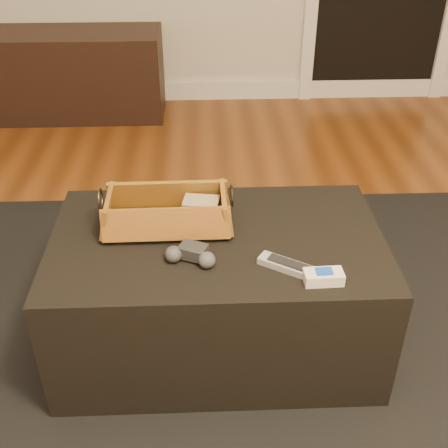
{
  "coord_description": "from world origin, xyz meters",
  "views": [
    {
      "loc": [
        0.15,
        -0.95,
        1.38
      ],
      "look_at": [
        0.2,
        0.41,
        0.49
      ],
      "focal_mm": 45.0,
      "sensor_mm": 36.0,
      "label": 1
    }
  ],
  "objects_px": {
    "media_cabinet": "(56,74)",
    "cream_gadget": "(323,277)",
    "silver_remote": "(294,268)",
    "tv_remote": "(161,222)",
    "wicker_basket": "(167,213)",
    "ottoman": "(218,291)",
    "game_controller": "(191,255)"
  },
  "relations": [
    {
      "from": "ottoman",
      "to": "media_cabinet",
      "type": "bearing_deg",
      "value": 114.25
    },
    {
      "from": "media_cabinet",
      "to": "cream_gadget",
      "type": "height_order",
      "value": "media_cabinet"
    },
    {
      "from": "tv_remote",
      "to": "cream_gadget",
      "type": "height_order",
      "value": "cream_gadget"
    },
    {
      "from": "tv_remote",
      "to": "media_cabinet",
      "type": "bearing_deg",
      "value": 104.06
    },
    {
      "from": "silver_remote",
      "to": "ottoman",
      "type": "bearing_deg",
      "value": 140.13
    },
    {
      "from": "media_cabinet",
      "to": "ottoman",
      "type": "distance_m",
      "value": 2.28
    },
    {
      "from": "media_cabinet",
      "to": "wicker_basket",
      "type": "xyz_separation_m",
      "value": [
        0.79,
        -2.01,
        0.22
      ]
    },
    {
      "from": "tv_remote",
      "to": "silver_remote",
      "type": "distance_m",
      "value": 0.44
    },
    {
      "from": "ottoman",
      "to": "game_controller",
      "type": "height_order",
      "value": "game_controller"
    },
    {
      "from": "media_cabinet",
      "to": "game_controller",
      "type": "height_order",
      "value": "media_cabinet"
    },
    {
      "from": "media_cabinet",
      "to": "cream_gadget",
      "type": "distance_m",
      "value": 2.61
    },
    {
      "from": "media_cabinet",
      "to": "silver_remote",
      "type": "distance_m",
      "value": 2.53
    },
    {
      "from": "silver_remote",
      "to": "wicker_basket",
      "type": "bearing_deg",
      "value": 145.98
    },
    {
      "from": "ottoman",
      "to": "game_controller",
      "type": "bearing_deg",
      "value": -122.62
    },
    {
      "from": "silver_remote",
      "to": "cream_gadget",
      "type": "bearing_deg",
      "value": -35.52
    },
    {
      "from": "game_controller",
      "to": "cream_gadget",
      "type": "height_order",
      "value": "game_controller"
    },
    {
      "from": "media_cabinet",
      "to": "tv_remote",
      "type": "xyz_separation_m",
      "value": [
        0.77,
        -2.03,
        0.2
      ]
    },
    {
      "from": "ottoman",
      "to": "cream_gadget",
      "type": "xyz_separation_m",
      "value": [
        0.28,
        -0.22,
        0.23
      ]
    },
    {
      "from": "media_cabinet",
      "to": "ottoman",
      "type": "bearing_deg",
      "value": -65.75
    },
    {
      "from": "ottoman",
      "to": "tv_remote",
      "type": "xyz_separation_m",
      "value": [
        -0.17,
        0.05,
        0.23
      ]
    },
    {
      "from": "game_controller",
      "to": "media_cabinet",
      "type": "bearing_deg",
      "value": 111.4
    },
    {
      "from": "media_cabinet",
      "to": "wicker_basket",
      "type": "height_order",
      "value": "wicker_basket"
    },
    {
      "from": "media_cabinet",
      "to": "silver_remote",
      "type": "relative_size",
      "value": 6.63
    },
    {
      "from": "tv_remote",
      "to": "cream_gadget",
      "type": "xyz_separation_m",
      "value": [
        0.45,
        -0.28,
        -0.01
      ]
    },
    {
      "from": "tv_remote",
      "to": "wicker_basket",
      "type": "distance_m",
      "value": 0.03
    },
    {
      "from": "media_cabinet",
      "to": "game_controller",
      "type": "relative_size",
      "value": 8.5
    },
    {
      "from": "media_cabinet",
      "to": "tv_remote",
      "type": "height_order",
      "value": "media_cabinet"
    },
    {
      "from": "wicker_basket",
      "to": "media_cabinet",
      "type": "bearing_deg",
      "value": 111.39
    },
    {
      "from": "media_cabinet",
      "to": "tv_remote",
      "type": "relative_size",
      "value": 6.32
    },
    {
      "from": "silver_remote",
      "to": "tv_remote",
      "type": "bearing_deg",
      "value": 149.05
    },
    {
      "from": "tv_remote",
      "to": "wicker_basket",
      "type": "relative_size",
      "value": 0.52
    },
    {
      "from": "media_cabinet",
      "to": "silver_remote",
      "type": "xyz_separation_m",
      "value": [
        1.14,
        -2.25,
        0.19
      ]
    }
  ]
}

